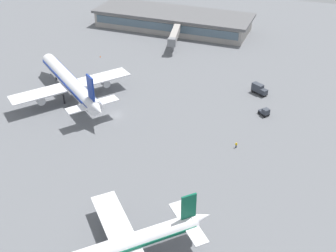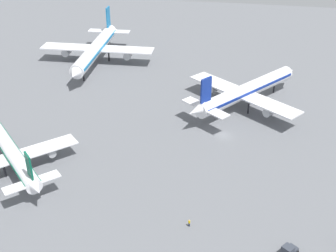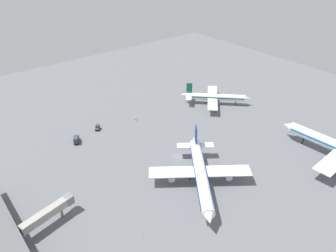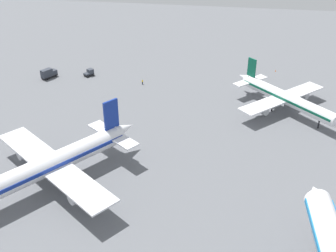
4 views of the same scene
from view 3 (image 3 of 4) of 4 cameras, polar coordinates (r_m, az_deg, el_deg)
The scene contains 9 objects.
ground at distance 139.32m, azimuth 1.79°, elevation -5.44°, with size 288.00×288.00×0.00m, color slate.
airplane_at_gate at distance 122.68m, azimuth 5.74°, elevation -8.25°, with size 41.11×34.79×14.74m.
airplane_distant at distance 182.10m, azimuth 8.21°, elevation 5.08°, with size 30.49×30.36×11.79m.
catering_truck at distance 153.20m, azimuth -15.83°, elevation -2.28°, with size 5.79×4.48×3.30m.
baggage_tug at distance 161.04m, azimuth -12.27°, elevation -0.25°, with size 3.75×3.61×2.30m.
ground_crew_worker at distance 166.10m, azimuth -5.67°, elevation 1.25°, with size 0.55×0.49×1.67m.
jet_bridge at distance 114.35m, azimuth -20.18°, elevation -14.08°, with size 6.81×18.74×6.74m.
safety_cone_near_gate at distance 203.07m, azimuth 1.81°, elevation 6.95°, with size 0.44×0.44×0.60m, color #EA590C.
safety_cone_mid_apron at distance 107.73m, azimuth -4.56°, elevation -18.92°, with size 0.44×0.44×0.60m, color #EA590C.
Camera 3 is at (84.69, -73.92, 82.30)m, focal length 34.67 mm.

